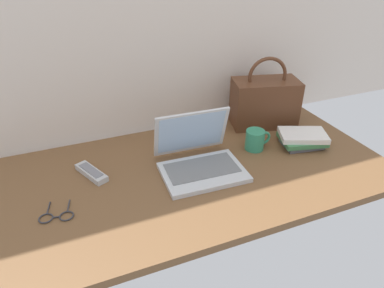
{
  "coord_description": "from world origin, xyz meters",
  "views": [
    {
      "loc": [
        -0.38,
        -1.02,
        0.8
      ],
      "look_at": [
        0.03,
        0.0,
        0.15
      ],
      "focal_mm": 32.22,
      "sensor_mm": 36.0,
      "label": 1
    }
  ],
  "objects_px": {
    "laptop": "(199,158)",
    "remote_control_near": "(91,173)",
    "coffee_mug": "(256,139)",
    "handbag": "(264,102)",
    "eyeglasses": "(56,216)",
    "book_stack": "(302,138)"
  },
  "relations": [
    {
      "from": "eyeglasses",
      "to": "handbag",
      "type": "distance_m",
      "value": 1.03
    },
    {
      "from": "coffee_mug",
      "to": "book_stack",
      "type": "height_order",
      "value": "coffee_mug"
    },
    {
      "from": "coffee_mug",
      "to": "handbag",
      "type": "xyz_separation_m",
      "value": [
        0.16,
        0.19,
        0.07
      ]
    },
    {
      "from": "coffee_mug",
      "to": "book_stack",
      "type": "relative_size",
      "value": 0.51
    },
    {
      "from": "laptop",
      "to": "eyeglasses",
      "type": "distance_m",
      "value": 0.54
    },
    {
      "from": "laptop",
      "to": "coffee_mug",
      "type": "relative_size",
      "value": 2.75
    },
    {
      "from": "laptop",
      "to": "coffee_mug",
      "type": "xyz_separation_m",
      "value": [
        0.28,
        0.04,
        -0.0
      ]
    },
    {
      "from": "laptop",
      "to": "handbag",
      "type": "height_order",
      "value": "handbag"
    },
    {
      "from": "laptop",
      "to": "coffee_mug",
      "type": "bearing_deg",
      "value": 8.74
    },
    {
      "from": "laptop",
      "to": "book_stack",
      "type": "height_order",
      "value": "laptop"
    },
    {
      "from": "coffee_mug",
      "to": "book_stack",
      "type": "bearing_deg",
      "value": -13.83
    },
    {
      "from": "remote_control_near",
      "to": "handbag",
      "type": "relative_size",
      "value": 0.5
    },
    {
      "from": "eyeglasses",
      "to": "book_stack",
      "type": "xyz_separation_m",
      "value": [
        1.02,
        0.08,
        0.03
      ]
    },
    {
      "from": "book_stack",
      "to": "remote_control_near",
      "type": "bearing_deg",
      "value": 172.63
    },
    {
      "from": "laptop",
      "to": "handbag",
      "type": "bearing_deg",
      "value": 28.1
    },
    {
      "from": "coffee_mug",
      "to": "eyeglasses",
      "type": "bearing_deg",
      "value": -170.94
    },
    {
      "from": "laptop",
      "to": "remote_control_near",
      "type": "height_order",
      "value": "laptop"
    },
    {
      "from": "laptop",
      "to": "book_stack",
      "type": "distance_m",
      "value": 0.48
    },
    {
      "from": "remote_control_near",
      "to": "eyeglasses",
      "type": "xyz_separation_m",
      "value": [
        -0.14,
        -0.19,
        -0.01
      ]
    },
    {
      "from": "remote_control_near",
      "to": "handbag",
      "type": "distance_m",
      "value": 0.85
    },
    {
      "from": "laptop",
      "to": "remote_control_near",
      "type": "xyz_separation_m",
      "value": [
        -0.4,
        0.11,
        -0.03
      ]
    },
    {
      "from": "coffee_mug",
      "to": "handbag",
      "type": "height_order",
      "value": "handbag"
    }
  ]
}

